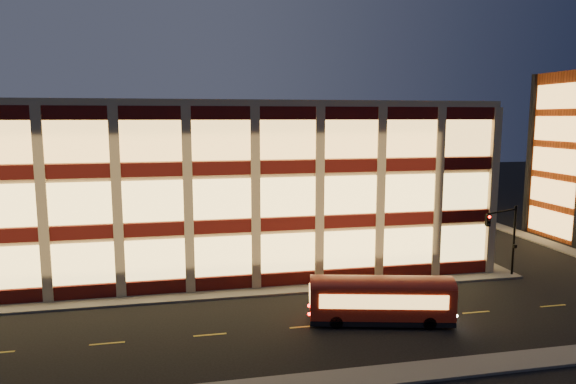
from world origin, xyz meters
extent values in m
plane|color=black|center=(0.00, 0.00, 0.00)|extent=(200.00, 200.00, 0.00)
cube|color=#514F4C|center=(-3.00, 1.00, 0.07)|extent=(54.00, 2.00, 0.15)
cube|color=#514F4C|center=(23.00, 17.00, 0.07)|extent=(2.00, 30.00, 0.15)
cube|color=#514F4C|center=(34.00, 17.00, 0.07)|extent=(2.00, 30.00, 0.15)
cube|color=tan|center=(-3.00, 17.00, 7.00)|extent=(50.00, 30.00, 14.00)
cube|color=tan|center=(-3.00, 17.00, 14.25)|extent=(50.40, 30.40, 0.50)
cube|color=#470C0A|center=(-3.00, 1.88, 0.65)|extent=(50.10, 0.25, 1.00)
cube|color=#FFCF6B|center=(-3.00, 1.90, 2.75)|extent=(49.00, 0.20, 3.00)
cube|color=#470C0A|center=(22.12, 17.00, 0.65)|extent=(0.25, 30.10, 1.00)
cube|color=#FFCF6B|center=(22.10, 17.00, 2.75)|extent=(0.20, 29.00, 3.00)
cube|color=#470C0A|center=(-3.00, 1.88, 5.05)|extent=(50.10, 0.25, 1.00)
cube|color=#FFCF6B|center=(-3.00, 1.90, 7.15)|extent=(49.00, 0.20, 3.00)
cube|color=#470C0A|center=(22.12, 17.00, 5.05)|extent=(0.25, 30.10, 1.00)
cube|color=#FFCF6B|center=(22.10, 17.00, 7.15)|extent=(0.20, 29.00, 3.00)
cube|color=#470C0A|center=(-3.00, 1.88, 9.45)|extent=(50.10, 0.25, 1.00)
cube|color=#FFCF6B|center=(-3.00, 1.90, 11.55)|extent=(49.00, 0.20, 3.00)
cube|color=#470C0A|center=(22.12, 17.00, 9.45)|extent=(0.25, 30.10, 1.00)
cube|color=#FFCF6B|center=(22.10, 17.00, 11.55)|extent=(0.20, 29.00, 3.00)
cube|color=black|center=(36.00, 16.00, 9.00)|extent=(0.60, 0.60, 18.00)
cube|color=#FFBA59|center=(35.92, 12.00, 1.80)|extent=(0.16, 6.60, 2.60)
cube|color=#FFBA59|center=(35.92, 12.00, 5.20)|extent=(0.16, 6.60, 2.60)
cube|color=#FFBA59|center=(35.92, 12.00, 8.60)|extent=(0.16, 6.60, 2.60)
cube|color=#FFBA59|center=(35.92, 12.00, 12.00)|extent=(0.16, 6.60, 2.60)
cube|color=#FFBA59|center=(35.92, 12.00, 15.40)|extent=(0.16, 6.60, 2.60)
cylinder|color=black|center=(23.50, 0.80, 3.00)|extent=(0.18, 0.18, 6.00)
cylinder|color=black|center=(21.75, 0.05, 5.70)|extent=(3.56, 1.63, 0.14)
cube|color=black|center=(20.00, -0.70, 5.20)|extent=(0.32, 0.32, 0.95)
sphere|color=#FF0C05|center=(20.00, -0.88, 5.50)|extent=(0.20, 0.20, 0.20)
cube|color=black|center=(23.50, 0.60, 2.60)|extent=(0.25, 0.18, 0.28)
cube|color=#941708|center=(8.93, -6.33, 1.55)|extent=(9.40, 4.32, 2.10)
cube|color=black|center=(8.93, -6.33, 0.32)|extent=(9.40, 4.32, 0.32)
cylinder|color=black|center=(5.86, -6.63, 0.41)|extent=(0.86, 0.46, 0.82)
cylinder|color=black|center=(6.32, -4.68, 0.41)|extent=(0.86, 0.46, 0.82)
cylinder|color=black|center=(11.54, -7.98, 0.41)|extent=(0.86, 0.46, 0.82)
cylinder|color=black|center=(12.00, -6.03, 0.41)|extent=(0.86, 0.46, 0.82)
cube|color=#FFBA59|center=(8.66, -7.47, 1.82)|extent=(7.82, 1.91, 0.91)
cube|color=#FFBA59|center=(9.20, -5.19, 1.82)|extent=(7.82, 1.91, 0.91)
camera|label=1|loc=(-3.37, -36.12, 13.19)|focal=32.00mm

